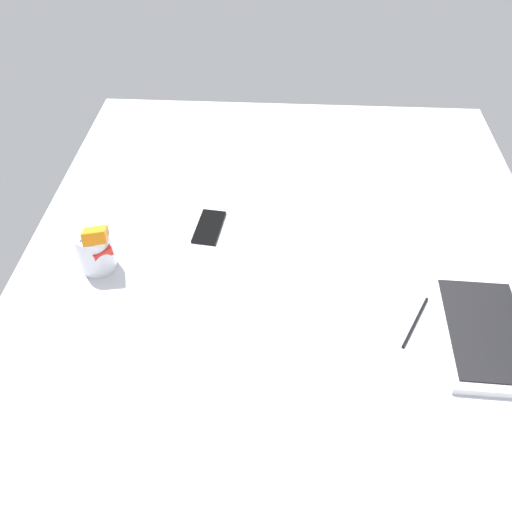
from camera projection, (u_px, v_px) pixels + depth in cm
name	position (u px, v px, depth cm)	size (l,w,h in cm)	color
bed_mattress	(285.00, 300.00, 141.92)	(180.00, 140.00, 18.00)	#B7BCC6
laptop	(510.00, 324.00, 119.01)	(33.77, 24.12, 23.00)	silver
snack_cup	(95.00, 249.00, 134.09)	(10.76, 10.29, 14.22)	silver
cell_phone	(209.00, 227.00, 148.92)	(6.80, 14.00, 0.80)	black
charger_cable	(415.00, 322.00, 124.68)	(17.00, 0.60, 0.60)	black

